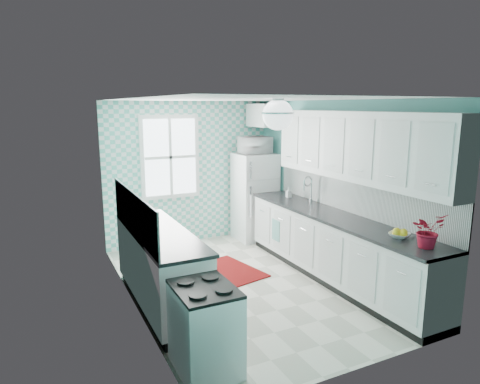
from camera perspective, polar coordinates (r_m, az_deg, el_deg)
name	(u,v)px	position (r m, az deg, el deg)	size (l,w,h in m)	color
floor	(245,285)	(6.04, 0.64, -12.26)	(3.00, 4.40, 0.02)	silver
ceiling	(245,98)	(5.53, 0.69, 12.37)	(3.00, 4.40, 0.02)	white
wall_back	(189,173)	(7.66, -6.83, 2.59)	(3.00, 0.02, 2.50)	#57AAA2
wall_front	(360,243)	(3.88, 15.67, -6.57)	(3.00, 0.02, 2.50)	#57AAA2
wall_left	(130,208)	(5.17, -14.45, -2.02)	(0.02, 4.40, 2.50)	#57AAA2
wall_right	(336,186)	(6.47, 12.69, 0.74)	(0.02, 4.40, 2.50)	#57AAA2
accent_wall	(189,173)	(7.64, -6.78, 2.57)	(3.00, 0.01, 2.50)	#59C3B0
window	(170,157)	(7.47, -9.30, 4.61)	(1.04, 0.05, 1.44)	white
backsplash_right	(353,195)	(6.16, 14.83, -0.40)	(0.02, 3.60, 0.51)	white
backsplash_left	(134,213)	(5.11, -14.01, -2.77)	(0.02, 2.15, 0.51)	white
upper_cabinets_right	(357,146)	(5.81, 15.33, 5.91)	(0.33, 3.20, 0.90)	silver
upper_cabinet_fridge	(264,115)	(7.76, 3.18, 10.18)	(0.40, 0.74, 0.40)	silver
ceiling_light	(278,115)	(4.83, 5.05, 10.25)	(0.34, 0.34, 0.35)	silver
base_cabinets_right	(334,249)	(6.18, 12.43, -7.43)	(0.60, 3.60, 0.90)	white
countertop_right	(335,217)	(6.03, 12.51, -3.23)	(0.63, 3.60, 0.04)	black
base_cabinets_left	(160,270)	(5.40, -10.59, -10.15)	(0.60, 2.15, 0.90)	white
countertop_left	(160,233)	(5.25, -10.62, -5.35)	(0.63, 2.15, 0.04)	black
fridge	(255,197)	(7.81, 1.98, -0.61)	(0.69, 0.68, 1.58)	silver
stove	(205,327)	(4.13, -4.67, -17.52)	(0.54, 0.67, 0.80)	white
sink	(301,203)	(6.70, 8.13, -1.52)	(0.54, 0.45, 0.53)	silver
rug	(228,271)	(6.46, -1.59, -10.48)	(0.75, 1.07, 0.02)	#680610
dish_towel	(276,230)	(6.82, 4.82, -5.11)	(0.01, 0.22, 0.34)	#50BDA4
fruit_bowl	(399,235)	(5.23, 20.49, -5.42)	(0.23, 0.23, 0.06)	white
potted_plant	(428,230)	(4.95, 23.77, -4.70)	(0.34, 0.29, 0.38)	#AB3521
soap_bottle	(289,192)	(7.06, 6.51, -0.05)	(0.07, 0.07, 0.16)	#9BA8B0
microwave	(255,145)	(7.67, 2.03, 6.26)	(0.54, 0.37, 0.30)	silver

